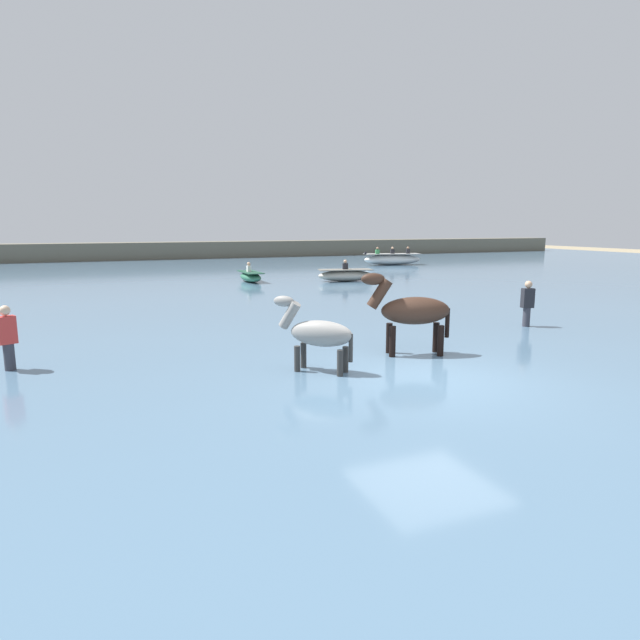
{
  "coord_description": "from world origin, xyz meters",
  "views": [
    {
      "loc": [
        -5.55,
        -8.09,
        3.15
      ],
      "look_at": [
        -0.59,
        3.9,
        0.85
      ],
      "focal_mm": 30.22,
      "sensor_mm": 36.0,
      "label": 1
    }
  ],
  "objects_px": {
    "horse_lead_dark_bay": "(412,313)",
    "person_wading_close": "(527,308)",
    "horse_trailing_grey": "(318,335)",
    "person_onlooker_right": "(8,344)",
    "boat_mid_channel": "(392,259)",
    "boat_distant_east": "(250,277)",
    "boat_mid_outer": "(346,275)"
  },
  "relations": [
    {
      "from": "person_onlooker_right",
      "to": "person_wading_close",
      "type": "xyz_separation_m",
      "value": [
        12.68,
        -0.26,
        0.0
      ]
    },
    {
      "from": "horse_lead_dark_bay",
      "to": "boat_mid_outer",
      "type": "height_order",
      "value": "horse_lead_dark_bay"
    },
    {
      "from": "horse_lead_dark_bay",
      "to": "boat_distant_east",
      "type": "xyz_separation_m",
      "value": [
        0.82,
        16.27,
        -0.66
      ]
    },
    {
      "from": "boat_mid_outer",
      "to": "boat_distant_east",
      "type": "bearing_deg",
      "value": 160.5
    },
    {
      "from": "horse_lead_dark_bay",
      "to": "horse_trailing_grey",
      "type": "height_order",
      "value": "horse_lead_dark_bay"
    },
    {
      "from": "boat_mid_outer",
      "to": "person_wading_close",
      "type": "distance_m",
      "value": 13.08
    },
    {
      "from": "horse_lead_dark_bay",
      "to": "person_wading_close",
      "type": "bearing_deg",
      "value": 18.74
    },
    {
      "from": "horse_trailing_grey",
      "to": "person_onlooker_right",
      "type": "height_order",
      "value": "horse_trailing_grey"
    },
    {
      "from": "boat_mid_channel",
      "to": "horse_lead_dark_bay",
      "type": "bearing_deg",
      "value": -119.16
    },
    {
      "from": "horse_trailing_grey",
      "to": "person_wading_close",
      "type": "xyz_separation_m",
      "value": [
        7.16,
        2.12,
        -0.19
      ]
    },
    {
      "from": "horse_lead_dark_bay",
      "to": "person_onlooker_right",
      "type": "bearing_deg",
      "value": 166.67
    },
    {
      "from": "boat_distant_east",
      "to": "boat_mid_outer",
      "type": "bearing_deg",
      "value": -19.5
    },
    {
      "from": "boat_distant_east",
      "to": "person_wading_close",
      "type": "xyz_separation_m",
      "value": [
        3.94,
        -14.65,
        0.26
      ]
    },
    {
      "from": "boat_mid_outer",
      "to": "horse_lead_dark_bay",
      "type": "bearing_deg",
      "value": -109.91
    },
    {
      "from": "boat_distant_east",
      "to": "horse_lead_dark_bay",
      "type": "bearing_deg",
      "value": -92.89
    },
    {
      "from": "horse_trailing_grey",
      "to": "person_wading_close",
      "type": "height_order",
      "value": "horse_trailing_grey"
    },
    {
      "from": "horse_trailing_grey",
      "to": "horse_lead_dark_bay",
      "type": "bearing_deg",
      "value": 11.92
    },
    {
      "from": "horse_trailing_grey",
      "to": "boat_mid_channel",
      "type": "distance_m",
      "value": 28.73
    },
    {
      "from": "horse_trailing_grey",
      "to": "boat_distant_east",
      "type": "xyz_separation_m",
      "value": [
        3.22,
        16.78,
        -0.45
      ]
    },
    {
      "from": "boat_mid_outer",
      "to": "person_wading_close",
      "type": "relative_size",
      "value": 1.8
    },
    {
      "from": "boat_mid_channel",
      "to": "person_wading_close",
      "type": "relative_size",
      "value": 2.64
    },
    {
      "from": "person_wading_close",
      "to": "boat_distant_east",
      "type": "bearing_deg",
      "value": 105.04
    },
    {
      "from": "boat_distant_east",
      "to": "person_onlooker_right",
      "type": "height_order",
      "value": "person_onlooker_right"
    },
    {
      "from": "horse_trailing_grey",
      "to": "boat_mid_channel",
      "type": "relative_size",
      "value": 0.42
    },
    {
      "from": "horse_trailing_grey",
      "to": "person_wading_close",
      "type": "bearing_deg",
      "value": 16.51
    },
    {
      "from": "horse_lead_dark_bay",
      "to": "horse_trailing_grey",
      "type": "distance_m",
      "value": 2.46
    },
    {
      "from": "horse_trailing_grey",
      "to": "boat_distant_east",
      "type": "distance_m",
      "value": 17.09
    },
    {
      "from": "person_onlooker_right",
      "to": "person_wading_close",
      "type": "bearing_deg",
      "value": -1.18
    },
    {
      "from": "boat_mid_channel",
      "to": "person_onlooker_right",
      "type": "xyz_separation_m",
      "value": [
        -21.1,
        -21.75,
        0.11
      ]
    },
    {
      "from": "horse_trailing_grey",
      "to": "boat_mid_outer",
      "type": "distance_m",
      "value": 17.04
    },
    {
      "from": "horse_lead_dark_bay",
      "to": "boat_distant_east",
      "type": "bearing_deg",
      "value": 87.11
    },
    {
      "from": "horse_trailing_grey",
      "to": "boat_mid_outer",
      "type": "relative_size",
      "value": 0.61
    }
  ]
}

